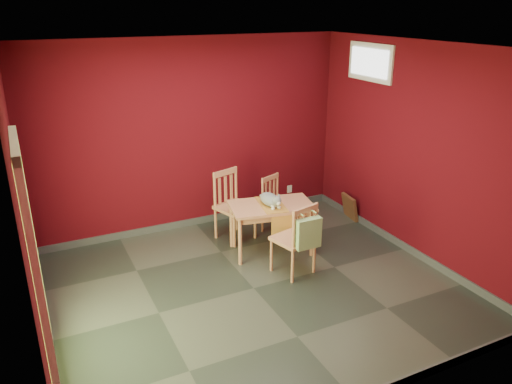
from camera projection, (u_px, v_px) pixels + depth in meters
name	position (u px, v px, depth m)	size (l,w,h in m)	color
ground	(254.00, 288.00, 5.78)	(4.50, 4.50, 0.00)	#2D342D
room_shell	(254.00, 284.00, 5.77)	(4.50, 4.50, 4.50)	#4D0810
doorway	(33.00, 257.00, 4.13)	(0.06, 1.01, 2.13)	#B7D838
window	(370.00, 62.00, 6.70)	(0.05, 0.90, 0.50)	white
outlet_plate	(290.00, 189.00, 8.00)	(0.08, 0.01, 0.12)	silver
dining_table	(271.00, 210.00, 6.45)	(1.16, 0.82, 0.66)	tan
table_runner	(275.00, 211.00, 6.35)	(0.41, 0.66, 0.31)	#BA7D30
chair_far_left	(233.00, 204.00, 6.87)	(0.57, 0.57, 0.97)	tan
chair_far_right	(277.00, 204.00, 7.10)	(0.50, 0.50, 0.82)	tan
chair_near	(296.00, 238.00, 5.95)	(0.52, 0.52, 0.92)	tan
tote_bag	(308.00, 233.00, 5.73)	(0.31, 0.18, 0.43)	#88B171
cat	(270.00, 197.00, 6.37)	(0.23, 0.43, 0.22)	slate
picture_frame	(350.00, 207.00, 7.59)	(0.17, 0.38, 0.37)	brown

